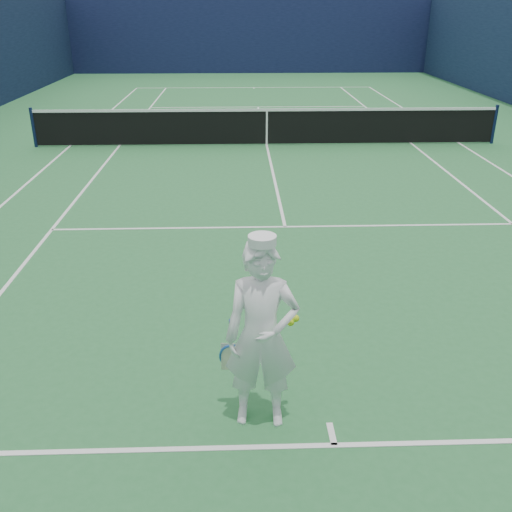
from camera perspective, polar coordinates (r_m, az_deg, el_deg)
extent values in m
plane|color=#296C38|center=(16.29, 1.07, 11.03)|extent=(80.00, 80.00, 0.00)
cube|color=white|center=(27.99, -0.23, 16.50)|extent=(11.03, 0.06, 0.01)
cube|color=white|center=(5.45, 7.84, -18.25)|extent=(11.03, 0.06, 0.01)
cube|color=white|center=(16.92, -18.15, 10.36)|extent=(0.06, 23.83, 0.01)
cube|color=white|center=(17.45, 19.69, 10.55)|extent=(0.06, 23.83, 0.01)
cube|color=white|center=(16.59, -13.53, 10.64)|extent=(0.06, 23.77, 0.01)
cube|color=white|center=(17.00, 15.31, 10.77)|extent=(0.06, 23.77, 0.01)
cube|color=white|center=(22.56, 0.21, 14.68)|extent=(8.23, 0.06, 0.01)
cube|color=white|center=(10.17, 2.93, 2.93)|extent=(8.23, 0.06, 0.01)
cube|color=white|center=(16.29, 1.07, 11.04)|extent=(0.06, 12.80, 0.01)
cube|color=white|center=(27.84, -0.22, 16.45)|extent=(0.06, 0.30, 0.01)
cube|color=white|center=(5.56, 7.58, -17.22)|extent=(0.06, 0.30, 0.01)
cube|color=#0F1537|center=(33.90, -0.58, 21.19)|extent=(20.12, 0.12, 4.00)
cylinder|color=#141E4C|center=(17.08, -21.37, 11.88)|extent=(0.09, 0.09, 1.07)
cylinder|color=#141E4C|center=(17.70, 22.73, 12.04)|extent=(0.09, 0.09, 1.07)
cube|color=black|center=(16.18, 1.08, 12.75)|extent=(12.79, 0.02, 0.92)
cube|color=white|center=(16.10, 1.10, 14.39)|extent=(12.79, 0.04, 0.07)
cube|color=white|center=(16.19, 1.08, 12.65)|extent=(0.05, 0.03, 0.94)
imported|color=white|center=(5.16, 0.58, -8.06)|extent=(0.69, 0.47, 1.83)
cylinder|color=white|center=(4.73, 0.62, 1.60)|extent=(0.24, 0.24, 0.08)
cube|color=white|center=(4.86, 0.64, 1.85)|extent=(0.19, 0.11, 0.02)
cylinder|color=navy|center=(5.22, -2.51, -7.26)|extent=(0.04, 0.09, 0.22)
cube|color=#1E51A5|center=(5.36, -2.47, -8.57)|extent=(0.02, 0.02, 0.14)
torus|color=#1E51A5|center=(5.52, -2.36, -10.03)|extent=(0.30, 0.12, 0.29)
cube|color=beige|center=(5.52, -2.36, -10.03)|extent=(0.22, 0.02, 0.30)
sphere|color=#C7E41A|center=(5.20, 3.48, -6.63)|extent=(0.07, 0.07, 0.07)
sphere|color=#C7E41A|center=(5.20, 3.98, -6.24)|extent=(0.07, 0.07, 0.07)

